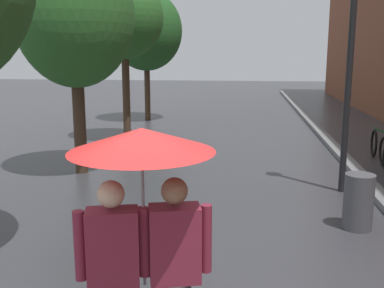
{
  "coord_description": "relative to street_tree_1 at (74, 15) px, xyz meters",
  "views": [
    {
      "loc": [
        0.71,
        -2.82,
        2.63
      ],
      "look_at": [
        -0.02,
        3.42,
        1.35
      ],
      "focal_mm": 42.25,
      "sensor_mm": 36.0,
      "label": 1
    }
  ],
  "objects": [
    {
      "name": "street_lamp_post",
      "position": [
        5.46,
        -0.79,
        -0.82
      ],
      "size": [
        0.24,
        0.24,
        4.4
      ],
      "color": "black",
      "rests_on": "ground"
    },
    {
      "name": "street_tree_1",
      "position": [
        0.0,
        0.0,
        0.0
      ],
      "size": [
        2.51,
        2.51,
        4.94
      ],
      "color": "#473323",
      "rests_on": "ground"
    },
    {
      "name": "street_tree_2",
      "position": [
        0.06,
        3.76,
        0.21
      ],
      "size": [
        2.28,
        2.28,
        4.83
      ],
      "color": "#473323",
      "rests_on": "ground"
    },
    {
      "name": "street_tree_3",
      "position": [
        -0.19,
        7.89,
        0.02
      ],
      "size": [
        2.73,
        2.73,
        4.92
      ],
      "color": "#473323",
      "rests_on": "ground"
    },
    {
      "name": "kerb_strip",
      "position": [
        6.06,
        3.41,
        -3.33
      ],
      "size": [
        0.3,
        36.0,
        0.12
      ],
      "primitive_type": "cube",
      "color": "slate",
      "rests_on": "ground"
    },
    {
      "name": "litter_bin",
      "position": [
        5.31,
        -2.69,
        -2.96
      ],
      "size": [
        0.44,
        0.44,
        0.85
      ],
      "primitive_type": "cylinder",
      "color": "#4C4C51",
      "rests_on": "ground"
    },
    {
      "name": "couple_under_umbrella",
      "position": [
        2.81,
        -6.16,
        -2.01
      ],
      "size": [
        1.12,
        1.12,
        2.07
      ],
      "color": "#2D2D33",
      "rests_on": "ground"
    }
  ]
}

